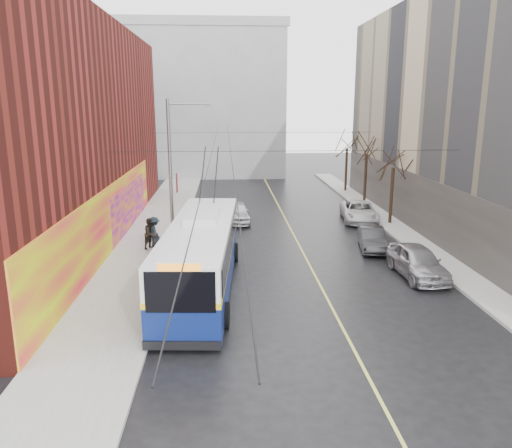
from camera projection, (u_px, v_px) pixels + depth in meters
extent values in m
plane|color=black|center=(301.00, 318.00, 20.87)|extent=(140.00, 140.00, 0.00)
cube|color=gray|center=(150.00, 242.00, 32.01)|extent=(4.00, 60.00, 0.15)
cube|color=gray|center=(409.00, 238.00, 33.03)|extent=(2.00, 60.00, 0.15)
cube|color=#BFB74C|center=(293.00, 233.00, 34.54)|extent=(0.12, 50.00, 0.01)
cube|color=#501510|center=(23.00, 131.00, 31.83)|extent=(12.00, 36.00, 14.00)
cube|color=#EB053D|center=(110.00, 220.00, 29.50)|extent=(0.08, 28.00, 4.00)
cube|color=#8605A3|center=(130.00, 206.00, 35.41)|extent=(0.06, 12.00, 3.20)
cube|color=#4C4742|center=(414.00, 203.00, 34.57)|extent=(0.06, 36.00, 4.00)
cube|color=gray|center=(201.00, 101.00, 62.02)|extent=(20.00, 12.00, 18.00)
cube|color=gray|center=(197.00, 20.00, 54.28)|extent=(20.50, 0.40, 1.00)
cylinder|color=slate|center=(171.00, 178.00, 29.13)|extent=(0.20, 0.20, 9.00)
cube|color=#5B0D0F|center=(177.00, 183.00, 29.22)|extent=(0.04, 0.60, 1.10)
cylinder|color=slate|center=(189.00, 104.00, 28.20)|extent=(2.40, 0.10, 0.10)
cube|color=slate|center=(208.00, 106.00, 28.29)|extent=(0.50, 0.22, 0.12)
cylinder|color=black|center=(215.00, 142.00, 33.72)|extent=(0.02, 60.00, 0.02)
cylinder|color=black|center=(229.00, 142.00, 33.78)|extent=(0.02, 60.00, 0.02)
cylinder|color=black|center=(286.00, 151.00, 25.17)|extent=(18.00, 0.02, 0.02)
cylinder|color=black|center=(263.00, 133.00, 40.69)|extent=(18.00, 0.02, 0.02)
cylinder|color=black|center=(391.00, 197.00, 36.43)|extent=(0.24, 0.24, 4.20)
cylinder|color=black|center=(365.00, 180.00, 43.18)|extent=(0.24, 0.24, 4.48)
cylinder|color=black|center=(346.00, 170.00, 49.98)|extent=(0.24, 0.24, 4.37)
cube|color=black|center=(179.00, 321.00, 20.54)|extent=(2.12, 3.83, 0.01)
ellipsoid|color=slate|center=(255.00, 135.00, 26.78)|extent=(0.44, 0.20, 0.12)
ellipsoid|color=slate|center=(279.00, 122.00, 28.46)|extent=(0.44, 0.20, 0.12)
ellipsoid|color=slate|center=(223.00, 134.00, 29.60)|extent=(0.44, 0.20, 0.12)
cube|color=#0B1954|center=(202.00, 269.00, 23.91)|extent=(3.65, 13.09, 1.62)
cube|color=silver|center=(201.00, 238.00, 23.55)|extent=(3.65, 13.09, 1.40)
cube|color=yellow|center=(201.00, 253.00, 23.71)|extent=(3.69, 13.14, 0.24)
cube|color=black|center=(180.00, 292.00, 17.29)|extent=(2.48, 0.21, 1.51)
cube|color=black|center=(213.00, 212.00, 29.88)|extent=(2.48, 0.21, 1.29)
cube|color=black|center=(171.00, 241.00, 23.58)|extent=(0.82, 11.84, 1.08)
cube|color=black|center=(231.00, 241.00, 23.57)|extent=(0.82, 11.84, 1.08)
cube|color=silver|center=(203.00, 216.00, 24.39)|extent=(1.72, 3.33, 0.32)
cube|color=black|center=(182.00, 345.00, 17.72)|extent=(2.81, 0.31, 0.32)
cylinder|color=black|center=(155.00, 315.00, 19.84)|extent=(0.39, 1.10, 1.08)
cylinder|color=black|center=(225.00, 316.00, 19.82)|extent=(0.39, 1.10, 1.08)
cylinder|color=black|center=(185.00, 252.00, 28.22)|extent=(0.39, 1.10, 1.08)
cylinder|color=black|center=(235.00, 252.00, 28.20)|extent=(0.39, 1.10, 1.08)
cylinder|color=black|center=(203.00, 173.00, 27.69)|extent=(0.31, 3.74, 2.65)
cylinder|color=black|center=(216.00, 173.00, 27.69)|extent=(0.31, 3.74, 2.65)
imported|color=#9F9FA3|center=(417.00, 261.00, 25.66)|extent=(2.14, 4.91, 1.65)
imported|color=#28282B|center=(372.00, 239.00, 30.45)|extent=(2.06, 4.25, 1.34)
imported|color=silver|center=(359.00, 211.00, 37.86)|extent=(3.09, 5.61, 1.49)
imported|color=#B9B8BD|center=(237.00, 212.00, 37.44)|extent=(1.99, 4.55, 1.52)
imported|color=black|center=(157.00, 248.00, 27.41)|extent=(0.59, 0.73, 1.74)
imported|color=black|center=(150.00, 233.00, 30.12)|extent=(1.11, 1.16, 1.89)
imported|color=black|center=(155.00, 232.00, 30.29)|extent=(1.24, 1.43, 1.92)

